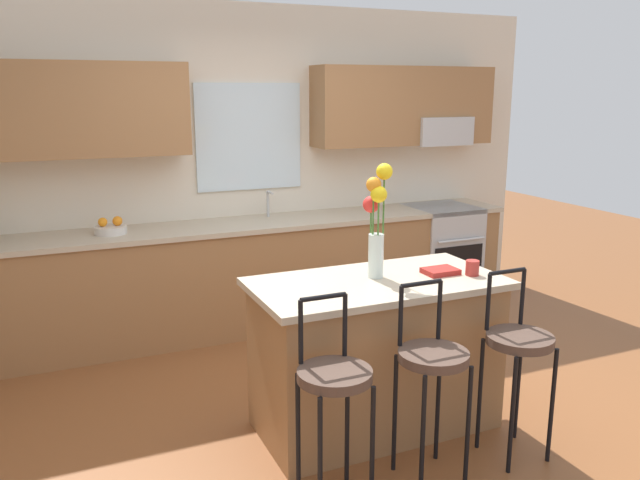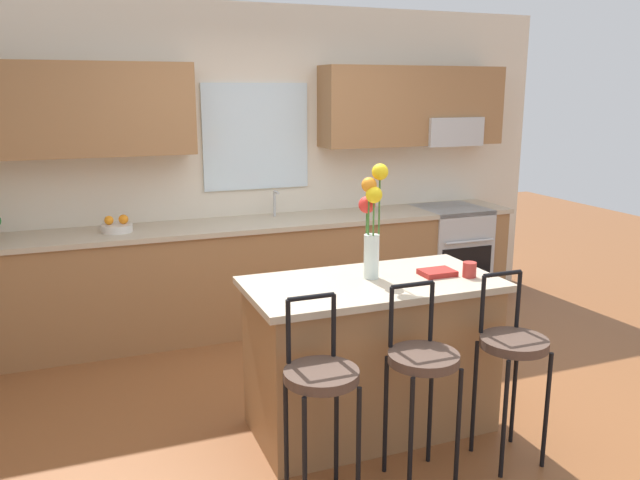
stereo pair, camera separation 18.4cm
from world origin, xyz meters
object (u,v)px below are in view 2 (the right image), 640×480
(flower_vase, at_px, (372,216))
(kitchen_island, at_px, (371,354))
(bar_stool_middle, at_px, (422,367))
(fruit_bowl_oranges, at_px, (117,227))
(bar_stool_near, at_px, (321,384))
(cookbook, at_px, (437,273))
(oven_range, at_px, (449,255))
(bar_stool_far, at_px, (512,351))
(mug_ceramic, at_px, (469,270))

(flower_vase, bearing_deg, kitchen_island, -108.19)
(bar_stool_middle, relative_size, fruit_bowl_oranges, 4.34)
(fruit_bowl_oranges, bearing_deg, bar_stool_near, -73.79)
(kitchen_island, relative_size, cookbook, 7.32)
(cookbook, relative_size, fruit_bowl_oranges, 0.83)
(bar_stool_middle, height_order, fruit_bowl_oranges, fruit_bowl_oranges)
(kitchen_island, relative_size, fruit_bowl_oranges, 6.10)
(oven_range, height_order, bar_stool_far, bar_stool_far)
(bar_stool_far, bearing_deg, bar_stool_near, 180.00)
(bar_stool_near, height_order, bar_stool_middle, same)
(mug_ceramic, distance_m, fruit_bowl_oranges, 2.75)
(mug_ceramic, xyz_separation_m, fruit_bowl_oranges, (-1.84, 2.04, -0.00))
(oven_range, height_order, kitchen_island, same)
(bar_stool_near, height_order, fruit_bowl_oranges, fruit_bowl_oranges)
(oven_range, bearing_deg, flower_vase, -133.17)
(bar_stool_middle, relative_size, mug_ceramic, 11.58)
(bar_stool_near, xyz_separation_m, flower_vase, (0.57, 0.65, 0.65))
(oven_range, xyz_separation_m, mug_ceramic, (-1.16, -2.02, 0.51))
(flower_vase, xyz_separation_m, mug_ceramic, (0.54, -0.20, -0.32))
(mug_ceramic, bearing_deg, flower_vase, 160.08)
(oven_range, distance_m, cookbook, 2.37)
(kitchen_island, xyz_separation_m, bar_stool_middle, (0.00, -0.59, 0.17))
(flower_vase, xyz_separation_m, fruit_bowl_oranges, (-1.29, 1.84, -0.33))
(bar_stool_near, relative_size, flower_vase, 1.56)
(flower_vase, relative_size, cookbook, 3.34)
(kitchen_island, relative_size, flower_vase, 2.19)
(kitchen_island, height_order, bar_stool_far, bar_stool_far)
(bar_stool_far, xyz_separation_m, fruit_bowl_oranges, (-1.82, 2.49, 0.33))
(bar_stool_far, relative_size, cookbook, 5.21)
(cookbook, bearing_deg, bar_stool_middle, -126.43)
(bar_stool_near, xyz_separation_m, mug_ceramic, (1.11, 0.45, 0.33))
(kitchen_island, bearing_deg, fruit_bowl_oranges, 123.82)
(cookbook, bearing_deg, flower_vase, 166.30)
(oven_range, distance_m, flower_vase, 2.63)
(oven_range, relative_size, bar_stool_far, 0.88)
(bar_stool_far, bearing_deg, fruit_bowl_oranges, 126.20)
(bar_stool_near, xyz_separation_m, fruit_bowl_oranges, (-0.72, 2.49, 0.33))
(mug_ceramic, bearing_deg, bar_stool_near, -157.89)
(bar_stool_near, height_order, mug_ceramic, bar_stool_near)
(bar_stool_far, bearing_deg, cookbook, 104.20)
(bar_stool_middle, bearing_deg, cookbook, 53.57)
(flower_vase, bearing_deg, bar_stool_near, -131.23)
(mug_ceramic, distance_m, cookbook, 0.19)
(oven_range, xyz_separation_m, kitchen_island, (-1.73, -1.88, 0.00))
(bar_stool_near, bearing_deg, flower_vase, 48.77)
(fruit_bowl_oranges, bearing_deg, flower_vase, -54.93)
(oven_range, xyz_separation_m, fruit_bowl_oranges, (-3.00, 0.02, 0.50))
(kitchen_island, distance_m, bar_stool_far, 0.83)
(bar_stool_far, distance_m, fruit_bowl_oranges, 3.11)
(cookbook, bearing_deg, oven_range, 55.49)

